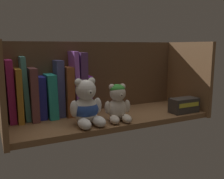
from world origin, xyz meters
TOP-DOWN VIEW (x-y plane):
  - shelf_board at (0.00, 0.00)cm, footprint 74.49×25.18cm
  - shelf_back_panel at (0.00, 13.19)cm, footprint 76.89×1.20cm
  - shelf_side_panel_left at (-38.05, 0.00)cm, footprint 1.60×27.58cm
  - shelf_side_panel_right at (38.05, 0.00)cm, footprint 1.60×27.58cm
  - book_0 at (-34.59, 10.47)cm, footprint 2.63×11.60cm
  - book_1 at (-32.00, 10.47)cm, footprint 1.98×14.41cm
  - book_2 at (-29.72, 10.47)cm, footprint 2.56×9.67cm
  - book_3 at (-27.12, 10.47)cm, footprint 2.60×14.73cm
  - book_4 at (-24.06, 10.47)cm, footprint 2.64×9.90cm
  - book_5 at (-20.68, 10.47)cm, footprint 3.64×13.21cm
  - book_6 at (-17.23, 10.47)cm, footprint 2.77×9.36cm
  - book_7 at (-13.96, 10.47)cm, footprint 2.90×12.73cm
  - book_8 at (-11.23, 10.47)cm, footprint 2.55×12.56cm
  - book_9 at (-8.56, 10.47)cm, footprint 2.80×12.53cm
  - book_10 at (-5.88, 10.47)cm, footprint 1.67×10.51cm
  - teddy_bear_larger at (-11.86, -5.55)cm, footprint 11.88×12.50cm
  - teddy_bear_smaller at (-0.07, -6.22)cm, footprint 9.98×10.34cm
  - small_product_box at (29.51, -7.97)cm, footprint 11.77×5.98cm

SIDE VIEW (x-z plane):
  - shelf_board at x=0.00cm, z-range 0.00..2.00cm
  - small_product_box at x=29.51cm, z-range 2.00..7.91cm
  - teddy_bear_larger at x=-11.86cm, z-range 0.27..16.44cm
  - teddy_bear_smaller at x=-0.07cm, z-range 1.65..15.12cm
  - book_10 at x=-5.88cm, z-range 2.00..17.15cm
  - book_4 at x=-24.06cm, z-range 2.00..17.75cm
  - book_5 at x=-20.68cm, z-range 1.96..18.52cm
  - book_7 at x=-13.96cm, z-range 2.00..21.01cm
  - book_1 at x=-32.00cm, z-range 2.00..21.03cm
  - book_3 at x=-27.12cm, z-range 2.00..21.11cm
  - book_6 at x=-17.23cm, z-range 2.00..23.50cm
  - book_0 at x=-34.59cm, z-range 1.98..24.14cm
  - book_2 at x=-29.72cm, z-range 1.98..25.17cm
  - book_9 at x=-8.56cm, z-range 2.00..26.34cm
  - book_8 at x=-11.23cm, z-range 1.98..26.83cm
  - shelf_back_panel at x=0.00cm, z-range 0.00..30.47cm
  - shelf_side_panel_left at x=-38.05cm, z-range 0.00..30.47cm
  - shelf_side_panel_right at x=38.05cm, z-range 0.00..30.47cm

